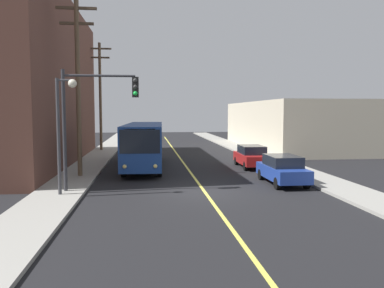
{
  "coord_description": "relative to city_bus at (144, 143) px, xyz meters",
  "views": [
    {
      "loc": [
        -2.91,
        -19.44,
        4.06
      ],
      "look_at": [
        0.0,
        5.64,
        2.0
      ],
      "focal_mm": 36.63,
      "sensor_mm": 36.0,
      "label": 1
    }
  ],
  "objects": [
    {
      "name": "sidewalk_right",
      "position": [
        10.33,
        0.61,
        -1.74
      ],
      "size": [
        2.5,
        90.0,
        0.15
      ],
      "primitive_type": "cube",
      "color": "gray",
      "rests_on": "ground"
    },
    {
      "name": "utility_pole_near",
      "position": [
        -3.94,
        -4.28,
        4.2
      ],
      "size": [
        2.4,
        0.28,
        10.71
      ],
      "color": "brown",
      "rests_on": "sidewalk_left"
    },
    {
      "name": "fire_hydrant",
      "position": [
        9.93,
        -2.68,
        -1.23
      ],
      "size": [
        0.44,
        0.26,
        0.84
      ],
      "color": "red",
      "rests_on": "sidewalk_right"
    },
    {
      "name": "sidewalk_left",
      "position": [
        -4.17,
        0.61,
        -1.74
      ],
      "size": [
        2.5,
        90.0,
        0.15
      ],
      "primitive_type": "cube",
      "color": "gray",
      "rests_on": "ground"
    },
    {
      "name": "building_right_warehouse",
      "position": [
        17.58,
        14.21,
        0.78
      ],
      "size": [
        12.0,
        22.57,
        5.21
      ],
      "color": "beige",
      "rests_on": "ground"
    },
    {
      "name": "lane_stripe_center",
      "position": [
        3.08,
        5.61,
        -1.81
      ],
      "size": [
        0.16,
        60.0,
        0.01
      ],
      "primitive_type": "cube",
      "color": "#D8CC4C",
      "rests_on": "ground"
    },
    {
      "name": "traffic_signal_left_corner",
      "position": [
        -2.33,
        -8.98,
        2.49
      ],
      "size": [
        3.75,
        0.48,
        6.0
      ],
      "color": "#2D2D33",
      "rests_on": "sidewalk_left"
    },
    {
      "name": "building_left_brick",
      "position": [
        -10.41,
        2.91,
        4.44
      ],
      "size": [
        10.0,
        23.46,
        12.53
      ],
      "color": "brown",
      "rests_on": "ground"
    },
    {
      "name": "ground_plane",
      "position": [
        3.08,
        -9.39,
        -1.82
      ],
      "size": [
        120.0,
        120.0,
        0.0
      ],
      "primitive_type": "plane",
      "color": "black"
    },
    {
      "name": "utility_pole_mid",
      "position": [
        -4.55,
        12.59,
        4.34
      ],
      "size": [
        2.4,
        0.28,
        10.99
      ],
      "color": "brown",
      "rests_on": "sidewalk_left"
    },
    {
      "name": "street_lamp_left",
      "position": [
        -3.74,
        -9.82,
        1.92
      ],
      "size": [
        0.98,
        0.4,
        5.5
      ],
      "color": "#38383D",
      "rests_on": "sidewalk_left"
    },
    {
      "name": "city_bus",
      "position": [
        0.0,
        0.0,
        0.0
      ],
      "size": [
        3.02,
        12.23,
        3.2
      ],
      "color": "navy",
      "rests_on": "ground"
    },
    {
      "name": "parked_car_red",
      "position": [
        7.8,
        -1.01,
        -0.98
      ],
      "size": [
        1.88,
        4.43,
        1.62
      ],
      "color": "maroon",
      "rests_on": "ground"
    },
    {
      "name": "parked_car_blue",
      "position": [
        7.77,
        -7.67,
        -0.98
      ],
      "size": [
        1.83,
        4.4,
        1.62
      ],
      "color": "navy",
      "rests_on": "ground"
    }
  ]
}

